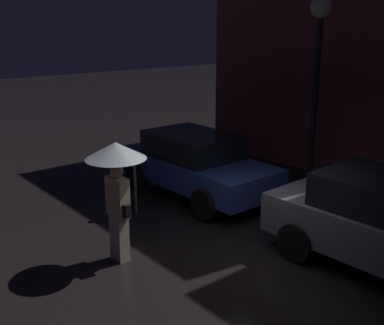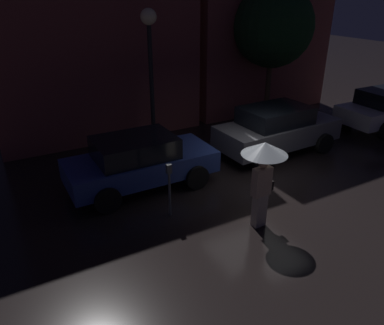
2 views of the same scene
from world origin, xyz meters
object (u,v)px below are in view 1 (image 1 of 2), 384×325
object	(u,v)px
parking_meter	(135,175)
pedestrian_with_umbrella	(116,170)
parked_car_blue	(195,163)
street_lamp_near	(318,48)

from	to	relation	value
parking_meter	pedestrian_with_umbrella	bearing A→B (deg)	-40.52
pedestrian_with_umbrella	parking_meter	bearing A→B (deg)	136.78
parked_car_blue	parking_meter	world-z (taller)	parked_car_blue
parked_car_blue	parking_meter	bearing A→B (deg)	-87.84
pedestrian_with_umbrella	parked_car_blue	bearing A→B (deg)	115.75
parking_meter	street_lamp_near	distance (m)	4.96
pedestrian_with_umbrella	street_lamp_near	bearing A→B (deg)	89.48
street_lamp_near	parking_meter	bearing A→B (deg)	-108.90
pedestrian_with_umbrella	parking_meter	world-z (taller)	pedestrian_with_umbrella
parked_car_blue	pedestrian_with_umbrella	size ratio (longest dim) A/B	1.94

